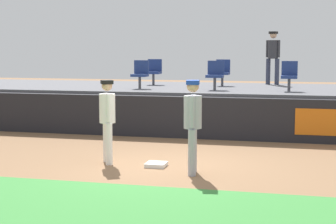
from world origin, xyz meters
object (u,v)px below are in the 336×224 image
at_px(player_fielder_home, 108,115).
at_px(seat_back_left, 154,70).
at_px(seat_front_right, 289,74).
at_px(first_base, 156,165).
at_px(seat_front_left, 140,73).
at_px(spectator_hooded, 273,54).
at_px(seat_back_center, 223,71).
at_px(player_runner_visitor, 193,120).
at_px(seat_front_center, 215,74).

distance_m(player_fielder_home, seat_back_left, 6.86).
bearing_deg(seat_front_right, first_base, -116.03).
height_order(player_fielder_home, seat_front_left, seat_front_left).
bearing_deg(seat_front_left, first_base, -69.96).
distance_m(player_fielder_home, spectator_hooded, 8.42).
height_order(first_base, seat_front_right, seat_front_right).
xyz_separation_m(seat_back_center, seat_front_right, (2.12, -1.80, 0.00)).
bearing_deg(seat_front_right, seat_back_center, 139.70).
bearing_deg(player_runner_visitor, seat_back_center, 175.90).
bearing_deg(seat_front_left, seat_back_center, 39.30).
relative_size(player_fielder_home, seat_front_center, 2.06).
distance_m(seat_front_center, spectator_hooded, 3.23).
xyz_separation_m(first_base, spectator_hooded, (1.86, 7.89, 2.16)).
xyz_separation_m(seat_front_left, spectator_hooded, (3.71, 2.83, 0.54)).
bearing_deg(spectator_hooded, player_runner_visitor, 102.69).
xyz_separation_m(first_base, player_fielder_home, (-1.07, 0.09, 0.96)).
relative_size(seat_back_center, seat_front_right, 1.00).
bearing_deg(spectator_hooded, seat_front_right, 121.85).
bearing_deg(seat_back_left, seat_back_center, -0.01).
bearing_deg(first_base, player_fielder_home, 175.04).
bearing_deg(seat_front_left, seat_front_center, 0.01).
distance_m(seat_back_center, spectator_hooded, 1.91).
relative_size(first_base, player_runner_visitor, 0.22).
xyz_separation_m(seat_back_center, seat_front_left, (-2.20, -1.80, 0.00)).
distance_m(player_fielder_home, player_runner_visitor, 1.99).
bearing_deg(seat_front_right, seat_front_center, 179.99).
distance_m(seat_back_left, seat_front_left, 1.80).
bearing_deg(spectator_hooded, seat_front_left, 56.95).
relative_size(player_runner_visitor, seat_front_right, 2.13).
height_order(player_runner_visitor, seat_back_center, seat_back_center).
relative_size(seat_back_center, spectator_hooded, 0.48).
relative_size(player_fielder_home, seat_back_center, 2.06).
bearing_deg(seat_front_left, spectator_hooded, 37.27).
height_order(seat_back_left, spectator_hooded, spectator_hooded).
height_order(first_base, player_fielder_home, player_fielder_home).
distance_m(player_runner_visitor, seat_back_center, 7.37).
distance_m(first_base, seat_front_right, 5.87).
bearing_deg(seat_back_left, seat_front_left, -87.60).
bearing_deg(seat_front_center, seat_back_center, 91.34).
bearing_deg(seat_front_left, player_fielder_home, -81.06).
xyz_separation_m(seat_front_center, seat_front_left, (-2.24, -0.00, -0.00)).
height_order(first_base, seat_back_left, seat_back_left).
distance_m(first_base, seat_front_center, 5.33).
bearing_deg(seat_back_center, seat_back_left, 179.99).
xyz_separation_m(seat_back_center, seat_front_center, (0.04, -1.80, 0.00)).
xyz_separation_m(player_runner_visitor, seat_front_right, (1.63, 5.53, 0.63)).
height_order(seat_back_center, spectator_hooded, spectator_hooded).
bearing_deg(seat_front_left, seat_back_left, 92.40).
height_order(player_runner_visitor, seat_back_left, seat_back_left).
relative_size(seat_front_left, spectator_hooded, 0.48).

